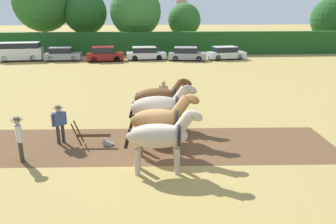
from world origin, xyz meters
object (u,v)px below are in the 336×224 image
tree_left (85,12)px  parked_van (20,51)px  draft_horse_lead_left (160,136)px  tree_center_left (136,11)px  parked_car_center_left (105,54)px  draft_horse_lead_right (161,120)px  farmer_beside_team (163,94)px  farmer_onlooker_left (19,136)px  parked_car_center (146,53)px  plow (97,138)px  farmer_at_plow (59,122)px  tree_far_left (42,3)px  tree_center (184,20)px  draft_horse_trail_right (160,98)px  draft_horse_trail_left (160,107)px  parked_car_left (63,54)px  tree_center_right (333,19)px  parked_car_right (226,53)px  parked_car_center_right (187,54)px

tree_left → parked_van: bearing=-122.9°
tree_left → draft_horse_lead_left: (8.03, -35.94, -3.79)m
tree_center_left → parked_car_center_left: size_ratio=2.11×
draft_horse_lead_right → farmer_beside_team: size_ratio=1.57×
farmer_onlooker_left → parked_car_center: bearing=54.8°
draft_horse_lead_right → plow: size_ratio=1.69×
tree_center_left → farmer_at_plow: (-2.68, -32.11, -4.24)m
parked_car_center → plow: bearing=-100.4°
tree_far_left → tree_center: (18.70, 0.28, -2.22)m
tree_far_left → draft_horse_trail_right: tree_far_left is taller
draft_horse_trail_right → parked_van: size_ratio=0.59×
tree_center → draft_horse_lead_right: (-5.20, -34.53, -2.73)m
tree_left → draft_horse_trail_right: 32.66m
farmer_beside_team → farmer_at_plow: bearing=-175.3°
tree_left → draft_horse_lead_left: 37.02m
draft_horse_lead_right → draft_horse_trail_left: 1.52m
tree_center_left → parked_car_left: size_ratio=2.17×
draft_horse_lead_right → parked_car_left: bearing=113.5°
tree_left → farmer_onlooker_left: size_ratio=4.64×
tree_center_right → draft_horse_lead_left: (-26.26, -35.63, -2.92)m
draft_horse_lead_right → tree_left: bearing=106.3°
tree_center_left → tree_center_right: 27.60m
tree_center → parked_car_center_left: (-9.94, -9.97, -3.31)m
tree_center → parked_van: size_ratio=1.31×
tree_center_left → parked_car_left: tree_center_left is taller
tree_center_left → farmer_beside_team: tree_center_left is taller
plow → farmer_onlooker_left: bearing=-150.5°
draft_horse_lead_left → parked_car_center_left: (-4.65, 26.07, -0.53)m
tree_center → parked_car_right: 10.79m
plow → draft_horse_lead_left: bearing=-41.1°
farmer_onlooker_left → parked_car_center_right: 26.61m
tree_center_left → tree_far_left: bearing=175.8°
plow → parked_car_center_left: 23.76m
draft_horse_trail_left → farmer_at_plow: (-4.16, -0.26, -0.43)m
farmer_beside_team → farmer_onlooker_left: (-5.56, -5.50, -0.03)m
tree_center_left → draft_horse_trail_left: 32.11m
farmer_at_plow → tree_far_left: bearing=158.0°
tree_far_left → parked_van: size_ratio=2.08×
draft_horse_lead_right → parked_car_left: draft_horse_lead_right is taller
tree_left → tree_center: tree_left is taller
parked_van → parked_car_center: size_ratio=1.08×
draft_horse_trail_right → parked_car_center_right: draft_horse_trail_right is taller
tree_center_right → parked_car_right: bearing=-152.1°
tree_center_left → tree_center: tree_center_left is taller
tree_center_left → draft_horse_lead_right: tree_center_left is taller
tree_left → farmer_beside_team: bearing=-73.7°
farmer_beside_team → parked_car_right: 21.47m
draft_horse_lead_right → draft_horse_trail_right: (0.15, 3.04, 0.07)m
farmer_beside_team → tree_center_right: bearing=12.6°
tree_center → parked_car_left: size_ratio=1.60×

